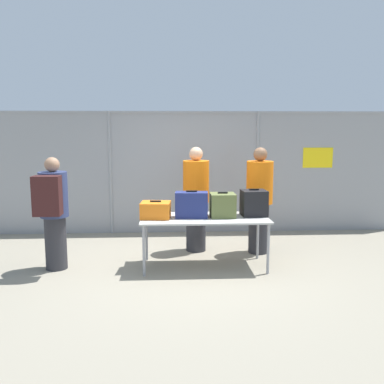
{
  "coord_description": "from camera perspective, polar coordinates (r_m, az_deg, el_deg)",
  "views": [
    {
      "loc": [
        -0.29,
        -6.15,
        2.09
      ],
      "look_at": [
        0.07,
        0.64,
        1.05
      ],
      "focal_mm": 40.0,
      "sensor_mm": 36.0,
      "label": 1
    }
  ],
  "objects": [
    {
      "name": "ground_plane",
      "position": [
        6.5,
        -0.29,
        -10.05
      ],
      "size": [
        120.0,
        120.0,
        0.0
      ],
      "primitive_type": "plane",
      "color": "gray"
    },
    {
      "name": "fence_section",
      "position": [
        8.4,
        -0.91,
        2.95
      ],
      "size": [
        8.72,
        0.07,
        2.39
      ],
      "color": "gray",
      "rests_on": "ground_plane"
    },
    {
      "name": "inspection_table",
      "position": [
        6.36,
        1.68,
        -3.86
      ],
      "size": [
        1.88,
        0.85,
        0.76
      ],
      "color": "#B2B2AD",
      "rests_on": "ground_plane"
    },
    {
      "name": "suitcase_orange",
      "position": [
        6.3,
        -4.87,
        -2.41
      ],
      "size": [
        0.45,
        0.39,
        0.26
      ],
      "color": "orange",
      "rests_on": "inspection_table"
    },
    {
      "name": "suitcase_navy",
      "position": [
        6.3,
        -0.06,
        -1.72
      ],
      "size": [
        0.49,
        0.26,
        0.4
      ],
      "color": "navy",
      "rests_on": "inspection_table"
    },
    {
      "name": "suitcase_olive",
      "position": [
        6.38,
        4.1,
        -1.75
      ],
      "size": [
        0.37,
        0.35,
        0.37
      ],
      "color": "#566033",
      "rests_on": "inspection_table"
    },
    {
      "name": "suitcase_black",
      "position": [
        6.5,
        8.24,
        -1.45
      ],
      "size": [
        0.38,
        0.35,
        0.41
      ],
      "color": "black",
      "rests_on": "inspection_table"
    },
    {
      "name": "traveler_hooded",
      "position": [
        6.5,
        -18.05,
        -2.18
      ],
      "size": [
        0.41,
        0.64,
        1.66
      ],
      "rotation": [
        0.0,
        0.0,
        -0.14
      ],
      "color": "#2D2D33",
      "rests_on": "ground_plane"
    },
    {
      "name": "security_worker_near",
      "position": [
        7.17,
        0.54,
        -0.78
      ],
      "size": [
        0.44,
        0.44,
        1.76
      ],
      "rotation": [
        0.0,
        0.0,
        2.98
      ],
      "color": "#2D2D33",
      "rests_on": "ground_plane"
    },
    {
      "name": "security_worker_far",
      "position": [
        7.14,
        8.96,
        -0.92
      ],
      "size": [
        0.44,
        0.44,
        1.76
      ],
      "rotation": [
        0.0,
        0.0,
        2.73
      ],
      "color": "#2D2D33",
      "rests_on": "ground_plane"
    },
    {
      "name": "utility_trailer",
      "position": [
        10.66,
        3.44,
        -0.45
      ],
      "size": [
        3.62,
        2.03,
        0.68
      ],
      "color": "#4C6B47",
      "rests_on": "ground_plane"
    }
  ]
}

